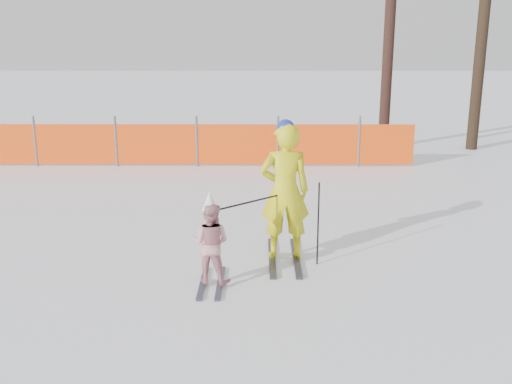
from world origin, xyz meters
TOP-DOWN VIEW (x-y plane):
  - ground at (0.00, 0.00)m, footprint 120.00×120.00m
  - adult at (0.40, 0.59)m, footprint 0.72×1.50m
  - child at (-0.56, -0.30)m, footprint 0.59×1.03m
  - ski_poles at (0.40, 0.27)m, footprint 1.34×0.73m
  - safety_fence at (-4.88, 6.91)m, footprint 17.38×0.06m
  - tree_trunks at (5.37, 9.93)m, footprint 3.52×2.23m

SIDE VIEW (x-z plane):
  - ground at x=0.00m, z-range 0.00..0.00m
  - child at x=-0.56m, z-range -0.05..1.17m
  - safety_fence at x=-4.88m, z-range -0.07..1.18m
  - ski_poles at x=0.40m, z-range 0.18..1.34m
  - adult at x=0.40m, z-range 0.00..1.98m
  - tree_trunks at x=5.37m, z-range -0.17..5.42m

